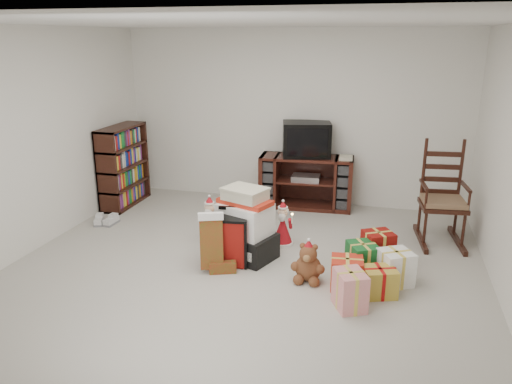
% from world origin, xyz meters
% --- Properties ---
extents(room, '(5.01, 5.01, 2.51)m').
position_xyz_m(room, '(0.00, 0.00, 1.25)').
color(room, '#A9A39B').
rests_on(room, ground).
extents(tv_stand, '(1.34, 0.55, 0.75)m').
position_xyz_m(tv_stand, '(0.28, 2.23, 0.38)').
color(tv_stand, '#421B12').
rests_on(tv_stand, floor).
extents(bookshelf, '(0.32, 0.95, 1.16)m').
position_xyz_m(bookshelf, '(-2.31, 1.66, 0.56)').
color(bookshelf, '#34130E').
rests_on(bookshelf, floor).
extents(rocking_chair, '(0.61, 0.90, 1.27)m').
position_xyz_m(rocking_chair, '(2.06, 1.43, 0.43)').
color(rocking_chair, '#34130E').
rests_on(rocking_chair, floor).
extents(gift_pile, '(0.75, 0.65, 0.80)m').
position_xyz_m(gift_pile, '(-0.08, 0.33, 0.35)').
color(gift_pile, black).
rests_on(gift_pile, floor).
extents(red_suitcase, '(0.45, 0.28, 0.64)m').
position_xyz_m(red_suitcase, '(-0.21, 0.10, 0.28)').
color(red_suitcase, maroon).
rests_on(red_suitcase, floor).
extents(stocking, '(0.33, 0.23, 0.66)m').
position_xyz_m(stocking, '(-0.32, -0.10, 0.33)').
color(stocking, '#0B6718').
rests_on(stocking, floor).
extents(teddy_bear, '(0.27, 0.24, 0.40)m').
position_xyz_m(teddy_bear, '(0.70, -0.04, 0.18)').
color(teddy_bear, brown).
rests_on(teddy_bear, floor).
extents(santa_figurine, '(0.27, 0.25, 0.55)m').
position_xyz_m(santa_figurine, '(0.25, 0.80, 0.21)').
color(santa_figurine, '#A6111A').
rests_on(santa_figurine, floor).
extents(mrs_claus_figurine, '(0.28, 0.26, 0.57)m').
position_xyz_m(mrs_claus_figurine, '(-0.62, 0.68, 0.22)').
color(mrs_claus_figurine, '#A6111A').
rests_on(mrs_claus_figurine, floor).
extents(sneaker_pair, '(0.32, 0.27, 0.09)m').
position_xyz_m(sneaker_pair, '(-2.16, 0.84, 0.04)').
color(sneaker_pair, silver).
rests_on(sneaker_pair, floor).
extents(gift_cluster, '(0.85, 1.18, 0.29)m').
position_xyz_m(gift_cluster, '(1.29, 0.03, 0.14)').
color(gift_cluster, red).
rests_on(gift_cluster, floor).
extents(crt_television, '(0.75, 0.61, 0.48)m').
position_xyz_m(crt_television, '(0.26, 2.26, 0.99)').
color(crt_television, black).
rests_on(crt_television, tv_stand).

